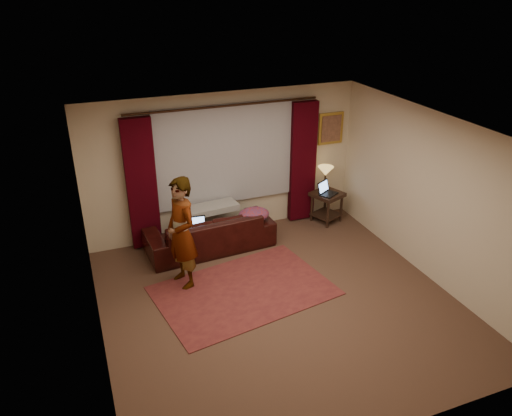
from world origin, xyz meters
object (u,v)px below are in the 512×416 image
(person, at_px, (182,233))
(end_table, at_px, (327,207))
(tiffany_lamp, at_px, (325,178))
(sofa, at_px, (210,226))
(laptop_table, at_px, (329,188))
(laptop_sofa, at_px, (197,226))

(person, bearing_deg, end_table, 94.41)
(end_table, bearing_deg, person, -160.22)
(end_table, bearing_deg, tiffany_lamp, 85.14)
(sofa, bearing_deg, person, 49.38)
(end_table, xyz_separation_m, person, (-3.09, -1.11, 0.58))
(sofa, relative_size, person, 1.24)
(tiffany_lamp, bearing_deg, person, -157.93)
(sofa, xyz_separation_m, tiffany_lamp, (2.42, 0.35, 0.40))
(sofa, distance_m, person, 1.22)
(sofa, distance_m, end_table, 2.42)
(sofa, bearing_deg, laptop_table, 179.36)
(tiffany_lamp, bearing_deg, laptop_table, -98.26)
(laptop_sofa, bearing_deg, end_table, 13.06)
(tiffany_lamp, xyz_separation_m, laptop_table, (-0.03, -0.22, -0.12))
(laptop_table, height_order, person, person)
(tiffany_lamp, distance_m, laptop_table, 0.25)
(laptop_table, bearing_deg, tiffany_lamp, 50.92)
(tiffany_lamp, relative_size, laptop_table, 1.30)
(laptop_table, relative_size, person, 0.21)
(person, bearing_deg, laptop_sofa, 134.99)
(laptop_sofa, relative_size, end_table, 0.57)
(end_table, relative_size, tiffany_lamp, 1.26)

